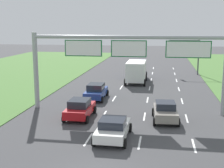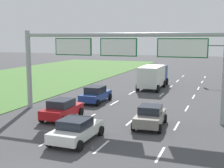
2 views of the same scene
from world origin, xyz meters
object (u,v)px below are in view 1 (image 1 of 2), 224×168
(car_mid_lane, at_px, (113,128))
(box_truck, at_px, (137,70))
(car_near_red, at_px, (96,91))
(sign_gantry, at_px, (129,56))
(car_lead_silver, at_px, (80,108))
(car_far_ahead, at_px, (165,111))
(traffic_light_mast, at_px, (186,50))

(car_mid_lane, distance_m, box_truck, 21.80)
(car_near_red, xyz_separation_m, box_truck, (3.43, 10.58, 0.78))
(car_mid_lane, relative_size, sign_gantry, 0.24)
(car_lead_silver, relative_size, box_truck, 0.53)
(car_near_red, relative_size, car_far_ahead, 1.08)
(car_near_red, relative_size, box_truck, 0.57)
(car_near_red, bearing_deg, traffic_light_mast, 59.88)
(car_lead_silver, bearing_deg, sign_gantry, 35.28)
(car_far_ahead, distance_m, box_truck, 17.47)
(car_near_red, xyz_separation_m, car_mid_lane, (3.51, -11.20, -0.06))
(car_near_red, relative_size, car_lead_silver, 1.08)
(car_mid_lane, height_order, sign_gantry, sign_gantry)
(car_far_ahead, bearing_deg, sign_gantry, 140.54)
(car_lead_silver, distance_m, sign_gantry, 6.25)
(car_lead_silver, bearing_deg, traffic_light_mast, 67.46)
(car_far_ahead, bearing_deg, car_mid_lane, -130.43)
(car_near_red, bearing_deg, sign_gantry, -47.26)
(car_lead_silver, bearing_deg, car_mid_lane, -51.56)
(car_far_ahead, relative_size, sign_gantry, 0.23)
(car_mid_lane, bearing_deg, box_truck, 91.26)
(car_mid_lane, height_order, traffic_light_mast, traffic_light_mast)
(car_lead_silver, height_order, box_truck, box_truck)
(car_mid_lane, xyz_separation_m, car_far_ahead, (3.56, 4.72, 0.03))
(car_far_ahead, bearing_deg, box_truck, 98.64)
(car_mid_lane, height_order, car_far_ahead, car_far_ahead)
(car_far_ahead, bearing_deg, traffic_light_mast, 78.89)
(traffic_light_mast, bearing_deg, car_far_ahead, -97.71)
(car_near_red, distance_m, car_far_ahead, 9.60)
(car_near_red, relative_size, car_mid_lane, 1.02)
(car_far_ahead, xyz_separation_m, sign_gantry, (-3.23, 2.36, 4.20))
(car_near_red, height_order, car_far_ahead, car_near_red)
(car_lead_silver, height_order, sign_gantry, sign_gantry)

